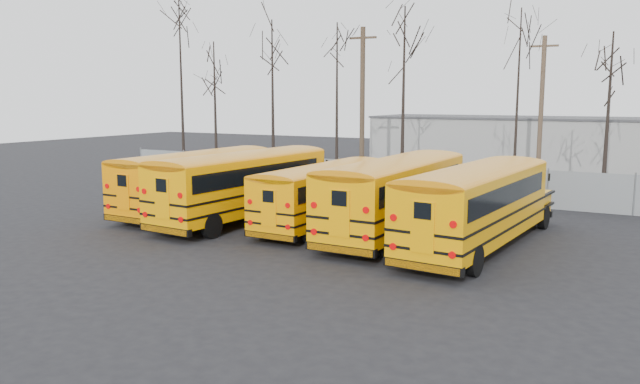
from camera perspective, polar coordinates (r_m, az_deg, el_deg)
The scene contains 17 objects.
ground at distance 25.53m, azimuth -2.33°, elevation -4.21°, with size 120.00×120.00×0.00m, color black.
fence at distance 36.05m, azimuth 7.41°, elevation 1.10°, with size 40.00×0.04×2.00m, color gray.
distant_building at distance 54.61m, azimuth 16.96°, elevation 4.38°, with size 22.00×8.00×4.00m, color #9C9B97.
bus_a at distance 31.54m, azimuth -10.98°, elevation 1.44°, with size 2.93×11.17×3.10m.
bus_b at distance 28.99m, azimuth -6.75°, elevation 1.12°, with size 3.60×11.85×3.27m.
bus_c at distance 27.54m, azimuth 0.54°, elevation 0.24°, with size 2.56×10.16×2.83m.
bus_d at distance 25.96m, azimuth 7.11°, elevation 0.24°, with size 2.92×11.76×3.28m.
bus_e at distance 24.09m, azimuth 14.33°, elevation -0.67°, with size 3.65×11.72×3.23m.
utility_pole_left at distance 40.38m, azimuth 3.88°, elevation 7.90°, with size 1.80×0.31×10.09m.
utility_pole_right at distance 42.05m, azimuth 19.56°, elevation 7.04°, with size 1.69×0.30×9.49m.
tree_0 at distance 47.60m, azimuth -12.54°, elevation 9.26°, with size 0.26×0.26×12.75m, color black.
tree_1 at distance 45.23m, azimuth -9.56°, elevation 7.37°, with size 0.26×0.26×9.58m, color black.
tree_2 at distance 43.98m, azimuth -4.35°, elevation 8.34°, with size 0.26×0.26×10.97m, color black.
tree_3 at distance 40.21m, azimuth 1.55°, elevation 7.91°, with size 0.26×0.26×10.36m, color black.
tree_4 at distance 40.22m, azimuth 7.63°, elevation 8.51°, with size 0.26×0.26×11.31m, color black.
tree_5 at distance 36.20m, azimuth 17.57°, elevation 7.53°, with size 0.26×0.26×10.47m, color black.
tree_6 at distance 37.54m, azimuth 24.82°, elevation 6.18°, with size 0.26×0.26×9.18m, color black.
Camera 1 is at (12.69, -21.42, 5.66)m, focal length 35.00 mm.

